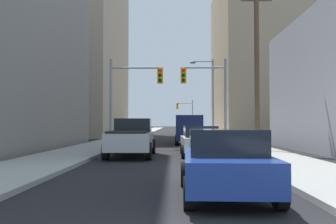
# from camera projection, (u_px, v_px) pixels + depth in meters

# --- Properties ---
(sidewalk_left) EXTENTS (3.18, 160.00, 0.15)m
(sidewalk_left) POSITION_uv_depth(u_px,v_px,m) (137.00, 134.00, 53.91)
(sidewalk_left) COLOR #9E9E99
(sidewalk_left) RESTS_ON ground
(sidewalk_right) EXTENTS (3.18, 160.00, 0.15)m
(sidewalk_right) POSITION_uv_depth(u_px,v_px,m) (205.00, 134.00, 53.76)
(sidewalk_right) COLOR #9E9E99
(sidewalk_right) RESTS_ON ground
(pickup_truck_silver) EXTENTS (2.20, 5.44, 1.90)m
(pickup_truck_silver) POSITION_uv_depth(u_px,v_px,m) (132.00, 138.00, 18.75)
(pickup_truck_silver) COLOR #B7BABF
(pickup_truck_silver) RESTS_ON ground
(cargo_van_navy) EXTENTS (2.16, 5.24, 2.26)m
(cargo_van_navy) POSITION_uv_depth(u_px,v_px,m) (189.00, 128.00, 29.76)
(cargo_van_navy) COLOR #141E4C
(cargo_van_navy) RESTS_ON ground
(sedan_blue) EXTENTS (1.95, 4.25, 1.52)m
(sedan_blue) POSITION_uv_depth(u_px,v_px,m) (225.00, 162.00, 8.46)
(sedan_blue) COLOR navy
(sedan_blue) RESTS_ON ground
(sedan_white) EXTENTS (1.95, 4.24, 1.52)m
(sedan_white) POSITION_uv_depth(u_px,v_px,m) (200.00, 141.00, 18.91)
(sedan_white) COLOR white
(sedan_white) RESTS_ON ground
(sedan_black) EXTENTS (1.95, 4.22, 1.52)m
(sedan_black) POSITION_uv_depth(u_px,v_px,m) (188.00, 133.00, 35.76)
(sedan_black) COLOR black
(sedan_black) RESTS_ON ground
(traffic_signal_near_left) EXTENTS (3.61, 0.44, 6.00)m
(traffic_signal_near_left) POSITION_uv_depth(u_px,v_px,m) (133.00, 88.00, 25.28)
(traffic_signal_near_left) COLOR gray
(traffic_signal_near_left) RESTS_ON ground
(traffic_signal_near_right) EXTENTS (3.11, 0.44, 6.00)m
(traffic_signal_near_right) POSITION_uv_depth(u_px,v_px,m) (206.00, 88.00, 25.20)
(traffic_signal_near_right) COLOR gray
(traffic_signal_near_right) RESTS_ON ground
(traffic_signal_far_right) EXTENTS (3.10, 0.44, 6.00)m
(traffic_signal_far_right) POSITION_uv_depth(u_px,v_px,m) (186.00, 111.00, 69.87)
(traffic_signal_far_right) COLOR gray
(traffic_signal_far_right) RESTS_ON ground
(utility_pole_right) EXTENTS (2.20, 0.28, 10.19)m
(utility_pole_right) POSITION_uv_depth(u_px,v_px,m) (257.00, 59.00, 21.62)
(utility_pole_right) COLOR brown
(utility_pole_right) RESTS_ON ground
(street_lamp_right) EXTENTS (2.19, 0.32, 7.50)m
(street_lamp_right) POSITION_uv_depth(u_px,v_px,m) (209.00, 92.00, 34.15)
(street_lamp_right) COLOR gray
(street_lamp_right) RESTS_ON ground
(building_left_mid_office) EXTENTS (14.45, 21.94, 32.94)m
(building_left_mid_office) POSITION_uv_depth(u_px,v_px,m) (66.00, 14.00, 50.85)
(building_left_mid_office) COLOR #B7A893
(building_left_mid_office) RESTS_ON ground
(building_right_mid_block) EXTENTS (23.82, 20.70, 22.16)m
(building_right_mid_block) POSITION_uv_depth(u_px,v_px,m) (300.00, 58.00, 54.53)
(building_right_mid_block) COLOR tan
(building_right_mid_block) RESTS_ON ground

